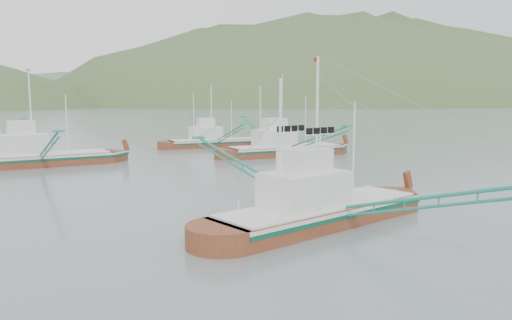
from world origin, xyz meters
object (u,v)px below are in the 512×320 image
object	(u,v)px
bg_boat_far	(213,138)
bg_boat_right	(284,143)
bg_boat_left	(36,148)
main_boat	(320,189)

from	to	relation	value
bg_boat_far	bg_boat_right	bearing A→B (deg)	-70.83
bg_boat_far	bg_boat_left	xyz separation A→B (m)	(-23.80, -14.82, 0.67)
main_boat	bg_boat_far	size ratio (longest dim) A/B	1.02
bg_boat_right	bg_boat_left	bearing A→B (deg)	174.21
main_boat	bg_boat_far	xyz separation A→B (m)	(4.59, 48.21, -0.80)
bg_boat_far	bg_boat_left	distance (m)	28.05
bg_boat_right	bg_boat_far	size ratio (longest dim) A/B	1.10
bg_boat_far	main_boat	bearing A→B (deg)	-100.02
bg_boat_right	bg_boat_far	bearing A→B (deg)	106.65
bg_boat_right	bg_boat_far	xyz separation A→B (m)	(-6.22, 14.14, -0.32)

